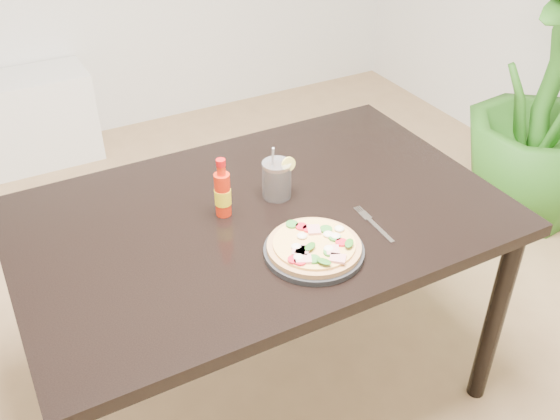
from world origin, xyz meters
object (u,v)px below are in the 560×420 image
dining_table (261,235)px  houseplant (549,99)px  cola_cup (277,180)px  fork (373,223)px  hot_sauce_bottle (223,193)px  plate (314,251)px  pizza (314,245)px

dining_table → houseplant: (1.63, 0.36, -0.06)m
cola_cup → fork: 0.31m
fork → houseplant: size_ratio=0.16×
houseplant → hot_sauce_bottle: bearing=-169.7°
dining_table → cola_cup: size_ratio=7.92×
plate → pizza: pizza is taller
dining_table → houseplant: 1.67m
plate → cola_cup: (0.05, 0.29, 0.05)m
dining_table → hot_sauce_bottle: bearing=156.6°
dining_table → houseplant: bearing=12.4°
cola_cup → dining_table: bearing=-147.1°
plate → pizza: (0.00, -0.00, 0.02)m
pizza → cola_cup: (0.05, 0.30, 0.03)m
dining_table → cola_cup: bearing=32.9°
houseplant → cola_cup: bearing=-168.9°
fork → cola_cup: bearing=125.9°
plate → cola_cup: size_ratio=1.51×
dining_table → hot_sauce_bottle: size_ratio=7.75×
pizza → fork: size_ratio=1.32×
cola_cup → houseplant: bearing=11.1°
dining_table → fork: 0.34m
pizza → hot_sauce_bottle: bearing=115.4°
plate → hot_sauce_bottle: bearing=115.5°
dining_table → plate: bearing=-81.2°
pizza → hot_sauce_bottle: hot_sauce_bottle is taller
hot_sauce_bottle → cola_cup: hot_sauce_bottle is taller
cola_cup → fork: size_ratio=0.94×
pizza → fork: (0.22, 0.04, -0.03)m
dining_table → pizza: bearing=-81.2°
hot_sauce_bottle → cola_cup: bearing=3.8°
plate → cola_cup: 0.30m
hot_sauce_bottle → fork: hot_sauce_bottle is taller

